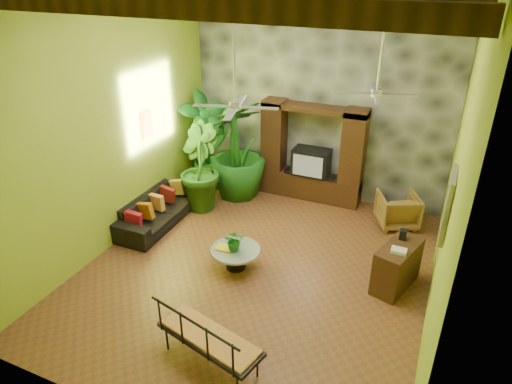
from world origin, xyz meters
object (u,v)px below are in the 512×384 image
at_px(entertainment_center, 311,160).
at_px(tall_plant_c, 237,150).
at_px(coffee_table, 236,255).
at_px(ceiling_fan_back, 378,80).
at_px(sofa, 157,209).
at_px(tall_plant_b, 198,167).
at_px(wicker_armchair, 397,210).
at_px(iron_bench, 207,338).
at_px(side_console, 397,266).
at_px(tall_plant_a, 206,142).
at_px(ceiling_fan_front, 235,92).

distance_m(entertainment_center, tall_plant_c, 1.75).
bearing_deg(coffee_table, ceiling_fan_back, 33.91).
xyz_separation_m(sofa, tall_plant_c, (1.02, 1.90, 0.85)).
bearing_deg(sofa, tall_plant_b, -25.89).
xyz_separation_m(entertainment_center, tall_plant_b, (-2.18, -1.48, 0.02)).
bearing_deg(wicker_armchair, iron_bench, 44.40).
distance_m(tall_plant_b, iron_bench, 4.77).
bearing_deg(sofa, coffee_table, -110.12).
bearing_deg(coffee_table, entertainment_center, 83.21).
bearing_deg(wicker_armchair, coffee_table, 22.31).
relative_size(ceiling_fan_back, sofa, 0.83).
bearing_deg(coffee_table, iron_bench, -73.46).
height_order(entertainment_center, iron_bench, entertainment_center).
distance_m(tall_plant_c, side_console, 4.59).
xyz_separation_m(ceiling_fan_back, tall_plant_c, (-3.23, 1.34, -2.23)).
relative_size(sofa, tall_plant_a, 0.91).
relative_size(ceiling_fan_front, tall_plant_b, 0.94).
height_order(sofa, iron_bench, iron_bench).
height_order(entertainment_center, coffee_table, entertainment_center).
xyz_separation_m(tall_plant_c, coffee_table, (1.24, -2.68, -0.92)).
relative_size(entertainment_center, ceiling_fan_back, 1.29).
relative_size(entertainment_center, wicker_armchair, 2.97).
xyz_separation_m(entertainment_center, wicker_armchair, (2.11, -0.50, -0.60)).
relative_size(ceiling_fan_front, side_console, 1.79).
height_order(ceiling_fan_front, iron_bench, ceiling_fan_front).
height_order(sofa, tall_plant_c, tall_plant_c).
relative_size(ceiling_fan_front, wicker_armchair, 2.30).
xyz_separation_m(tall_plant_a, side_console, (4.91, -2.10, -0.81)).
xyz_separation_m(entertainment_center, coffee_table, (-0.39, -3.27, -0.71)).
xyz_separation_m(ceiling_fan_front, ceiling_fan_back, (1.80, 1.60, 0.00)).
height_order(ceiling_fan_front, tall_plant_b, ceiling_fan_front).
relative_size(tall_plant_c, coffee_table, 2.57).
bearing_deg(iron_bench, tall_plant_b, 135.42).
bearing_deg(side_console, iron_bench, -109.59).
xyz_separation_m(tall_plant_c, side_console, (4.04, -2.04, -0.76)).
height_order(ceiling_fan_back, side_console, ceiling_fan_back).
relative_size(tall_plant_b, side_console, 1.90).
bearing_deg(tall_plant_b, sofa, -114.73).
xyz_separation_m(entertainment_center, ceiling_fan_front, (-0.20, -3.54, 2.44)).
relative_size(tall_plant_b, tall_plant_c, 0.84).
xyz_separation_m(entertainment_center, ceiling_fan_back, (1.60, -1.94, 2.44)).
relative_size(ceiling_fan_front, tall_plant_c, 0.79).
xyz_separation_m(wicker_armchair, iron_bench, (-1.83, -5.03, 0.17)).
distance_m(tall_plant_c, coffee_table, 3.10).
xyz_separation_m(tall_plant_b, coffee_table, (1.79, -1.80, -0.73)).
bearing_deg(tall_plant_c, entertainment_center, 19.94).
height_order(iron_bench, side_console, iron_bench).
relative_size(tall_plant_a, tall_plant_b, 1.24).
distance_m(entertainment_center, tall_plant_b, 2.63).
height_order(ceiling_fan_front, wicker_armchair, ceiling_fan_front).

